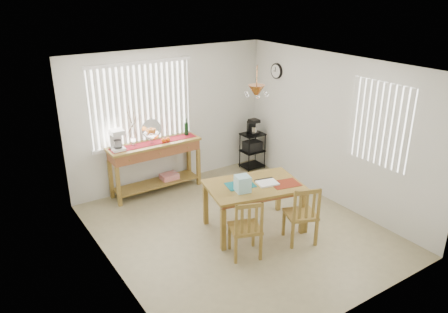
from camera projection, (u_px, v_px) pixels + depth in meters
ground at (238, 230)px, 6.96m from camera, size 4.00×4.50×0.01m
room_shell at (239, 128)px, 6.35m from camera, size 4.20×4.70×2.70m
sideboard at (155, 155)px, 8.00m from camera, size 1.71×0.48×0.96m
sideboard_items at (139, 137)px, 7.72m from camera, size 1.63×0.41×0.74m
wire_cart at (252, 147)px, 9.13m from camera, size 0.45×0.36×0.76m
cart_items at (253, 127)px, 8.97m from camera, size 0.18×0.22×0.31m
dining_table at (254, 190)px, 6.75m from camera, size 1.61×1.22×0.77m
table_items at (249, 184)px, 6.53m from camera, size 1.10×0.74×0.25m
chair_left at (246, 229)px, 6.13m from camera, size 0.54×0.54×0.92m
chair_right at (302, 215)px, 6.47m from camera, size 0.56×0.56×0.94m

